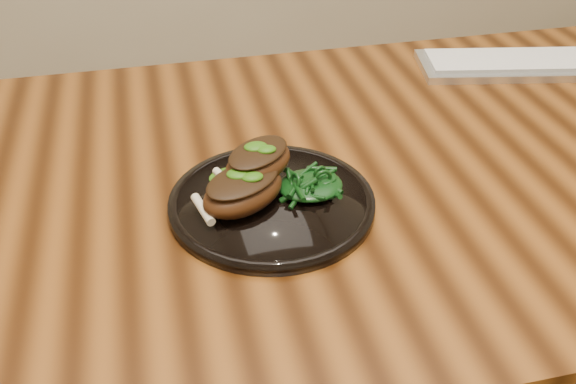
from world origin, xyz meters
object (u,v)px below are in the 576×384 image
object	(u,v)px
lamb_chop_front	(243,190)
keyboard	(535,63)
plate	(272,202)
greens_heap	(310,182)
desk	(327,212)

from	to	relation	value
lamb_chop_front	keyboard	bearing A→B (deg)	28.33
plate	keyboard	size ratio (longest dim) A/B	0.60
plate	greens_heap	size ratio (longest dim) A/B	3.11
lamb_chop_front	keyboard	size ratio (longest dim) A/B	0.31
desk	greens_heap	world-z (taller)	greens_heap
keyboard	greens_heap	bearing A→B (deg)	-148.76
lamb_chop_front	plate	bearing A→B (deg)	14.03
greens_heap	keyboard	bearing A→B (deg)	31.24
greens_heap	keyboard	world-z (taller)	greens_heap
desk	keyboard	size ratio (longest dim) A/B	3.70
desk	keyboard	xyz separation A→B (m)	(0.45, 0.23, 0.09)
desk	keyboard	world-z (taller)	keyboard
plate	greens_heap	world-z (taller)	greens_heap
plate	greens_heap	distance (m)	0.06
greens_heap	keyboard	size ratio (longest dim) A/B	0.19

